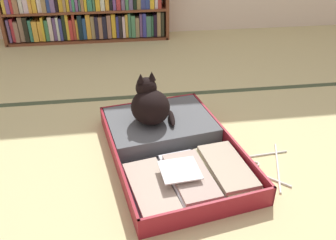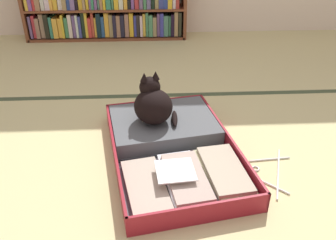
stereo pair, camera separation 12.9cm
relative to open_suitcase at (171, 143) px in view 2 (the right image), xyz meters
The scene contains 5 objects.
ground_plane 0.31m from the open_suitcase, 91.84° to the right, with size 10.00×10.00×0.00m, color #CDC487.
tatami_border 0.64m from the open_suitcase, 90.88° to the left, with size 4.80×0.05×0.00m.
open_suitcase is the anchor object (origin of this frame).
black_cat 0.23m from the open_suitcase, 123.25° to the left, with size 0.26×0.27×0.27m.
clothes_hanger 0.52m from the open_suitcase, 24.13° to the right, with size 0.25×0.37×0.01m.
Camera 2 is at (-0.09, -1.21, 1.09)m, focal length 37.57 mm.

